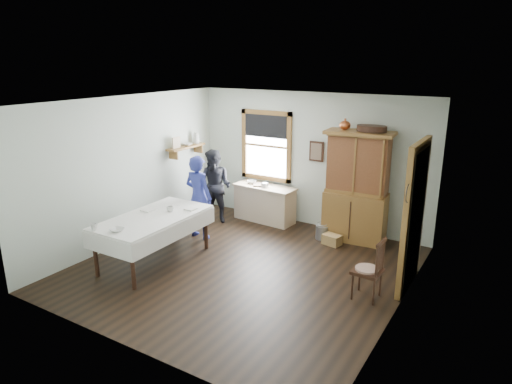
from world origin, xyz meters
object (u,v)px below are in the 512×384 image
(dining_table, at_px, (154,239))
(spindle_chair, at_px, (368,268))
(pail, at_px, (322,232))
(figure_dark, at_px, (215,189))
(wicker_basket, at_px, (332,240))
(work_counter, at_px, (265,203))
(china_hutch, at_px, (356,187))
(woman_blue, at_px, (199,200))

(dining_table, height_order, spindle_chair, spindle_chair)
(pail, height_order, figure_dark, figure_dark)
(pail, xyz_separation_m, wicker_basket, (0.27, -0.16, -0.04))
(dining_table, xyz_separation_m, wicker_basket, (2.28, 2.25, -0.31))
(work_counter, xyz_separation_m, china_hutch, (1.98, -0.03, 0.66))
(pail, bearing_deg, wicker_basket, -31.37)
(china_hutch, distance_m, dining_table, 3.75)
(dining_table, height_order, woman_blue, woman_blue)
(work_counter, bearing_deg, spindle_chair, -30.95)
(dining_table, distance_m, wicker_basket, 3.22)
(spindle_chair, relative_size, pail, 3.46)
(dining_table, relative_size, figure_dark, 1.43)
(spindle_chair, height_order, pail, spindle_chair)
(china_hutch, distance_m, figure_dark, 2.91)
(pail, bearing_deg, work_counter, 168.10)
(china_hutch, bearing_deg, work_counter, 174.58)
(work_counter, xyz_separation_m, pail, (1.45, -0.31, -0.25))
(dining_table, relative_size, wicker_basket, 6.28)
(china_hutch, distance_m, spindle_chair, 2.28)
(china_hutch, height_order, pail, china_hutch)
(work_counter, bearing_deg, pail, -7.57)
(pail, relative_size, woman_blue, 0.18)
(work_counter, height_order, china_hutch, china_hutch)
(pail, bearing_deg, woman_blue, -151.00)
(woman_blue, bearing_deg, work_counter, -110.11)
(dining_table, relative_size, pail, 7.66)
(china_hutch, xyz_separation_m, woman_blue, (-2.58, -1.41, -0.29))
(work_counter, bearing_deg, dining_table, -97.37)
(wicker_basket, bearing_deg, pail, 148.63)
(work_counter, distance_m, spindle_chair, 3.54)
(china_hutch, relative_size, wicker_basket, 6.42)
(wicker_basket, bearing_deg, figure_dark, -177.83)
(spindle_chair, bearing_deg, dining_table, -165.22)
(china_hutch, xyz_separation_m, spindle_chair, (0.91, -2.01, -0.58))
(pail, bearing_deg, china_hutch, 27.37)
(wicker_basket, bearing_deg, spindle_chair, -53.48)
(wicker_basket, height_order, figure_dark, figure_dark)
(pail, xyz_separation_m, figure_dark, (-2.32, -0.26, 0.58))
(work_counter, distance_m, dining_table, 2.77)
(wicker_basket, distance_m, woman_blue, 2.60)
(china_hutch, relative_size, dining_table, 1.02)
(work_counter, relative_size, spindle_chair, 1.45)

